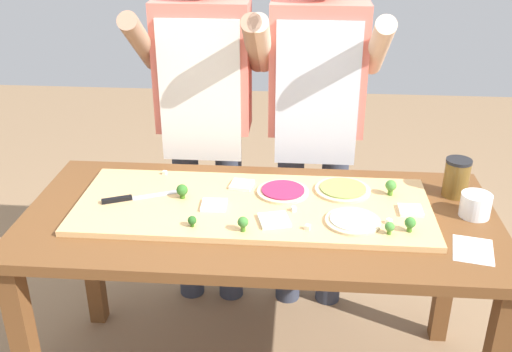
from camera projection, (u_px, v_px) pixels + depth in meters
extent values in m
cube|color=brown|center=(91.00, 251.00, 2.67)|extent=(0.07, 0.07, 0.76)
cube|color=brown|center=(448.00, 267.00, 2.55)|extent=(0.07, 0.07, 0.76)
cube|color=brown|center=(260.00, 218.00, 2.13)|extent=(1.70, 0.79, 0.04)
cube|color=tan|center=(253.00, 206.00, 2.15)|extent=(1.28, 0.50, 0.02)
cube|color=#B7BABF|center=(156.00, 195.00, 2.20)|extent=(0.17, 0.09, 0.00)
cube|color=black|center=(117.00, 199.00, 2.16)|extent=(0.11, 0.06, 0.02)
cylinder|color=beige|center=(343.00, 190.00, 2.23)|extent=(0.21, 0.21, 0.01)
cylinder|color=#899E4C|center=(343.00, 188.00, 2.23)|extent=(0.17, 0.17, 0.01)
cylinder|color=beige|center=(283.00, 192.00, 2.22)|extent=(0.20, 0.20, 0.01)
cylinder|color=#9E234C|center=(283.00, 190.00, 2.22)|extent=(0.16, 0.16, 0.01)
cylinder|color=beige|center=(353.00, 221.00, 2.02)|extent=(0.19, 0.19, 0.01)
cylinder|color=silver|center=(353.00, 219.00, 2.02)|extent=(0.16, 0.16, 0.01)
cube|color=silver|center=(274.00, 220.00, 2.02)|extent=(0.12, 0.12, 0.01)
cube|color=silver|center=(242.00, 185.00, 2.27)|extent=(0.10, 0.10, 0.01)
cube|color=silver|center=(214.00, 205.00, 2.12)|extent=(0.09, 0.09, 0.01)
cube|color=silver|center=(411.00, 210.00, 2.09)|extent=(0.08, 0.08, 0.01)
cylinder|color=#487A23|center=(389.00, 232.00, 1.95)|extent=(0.01, 0.01, 0.02)
sphere|color=#427F33|center=(390.00, 227.00, 1.94)|extent=(0.03, 0.03, 0.03)
cylinder|color=#366618|center=(182.00, 196.00, 2.18)|extent=(0.02, 0.02, 0.02)
sphere|color=#2D6623|center=(182.00, 190.00, 2.17)|extent=(0.04, 0.04, 0.04)
cylinder|color=#3F7220|center=(243.00, 228.00, 1.97)|extent=(0.02, 0.02, 0.02)
sphere|color=#38752D|center=(243.00, 222.00, 1.96)|extent=(0.04, 0.04, 0.04)
cylinder|color=#3F7220|center=(409.00, 229.00, 1.96)|extent=(0.02, 0.02, 0.02)
sphere|color=#38752D|center=(410.00, 223.00, 1.95)|extent=(0.04, 0.04, 0.04)
cylinder|color=#487A23|center=(390.00, 192.00, 2.20)|extent=(0.02, 0.02, 0.02)
sphere|color=#427F33|center=(391.00, 185.00, 2.19)|extent=(0.04, 0.04, 0.04)
cylinder|color=#2C5915|center=(192.00, 225.00, 2.00)|extent=(0.01, 0.01, 0.01)
sphere|color=#23561E|center=(192.00, 220.00, 1.99)|extent=(0.03, 0.03, 0.03)
cube|color=silver|center=(308.00, 227.00, 1.98)|extent=(0.02, 0.02, 0.02)
cube|color=silver|center=(165.00, 173.00, 2.37)|extent=(0.02, 0.02, 0.02)
cube|color=white|center=(389.00, 221.00, 2.01)|extent=(0.02, 0.02, 0.02)
cube|color=silver|center=(294.00, 209.00, 2.09)|extent=(0.02, 0.02, 0.02)
cylinder|color=white|center=(476.00, 205.00, 2.09)|extent=(0.11, 0.11, 0.09)
cylinder|color=white|center=(475.00, 209.00, 2.10)|extent=(0.09, 0.09, 0.05)
cylinder|color=brown|center=(456.00, 179.00, 2.22)|extent=(0.09, 0.09, 0.14)
cylinder|color=black|center=(459.00, 161.00, 2.19)|extent=(0.10, 0.10, 0.01)
cube|color=white|center=(473.00, 250.00, 1.90)|extent=(0.16, 0.18, 0.00)
cylinder|color=#333847|center=(188.00, 215.00, 2.83)|extent=(0.12, 0.12, 0.90)
cylinder|color=#333847|center=(230.00, 216.00, 2.81)|extent=(0.12, 0.12, 0.90)
cube|color=#DB6B5B|center=(203.00, 67.00, 2.51)|extent=(0.40, 0.20, 0.55)
cube|color=silver|center=(200.00, 93.00, 2.44)|extent=(0.34, 0.01, 0.60)
cylinder|color=#997056|center=(141.00, 42.00, 2.38)|extent=(0.08, 0.39, 0.31)
cylinder|color=#997056|center=(255.00, 45.00, 2.35)|extent=(0.08, 0.39, 0.31)
cylinder|color=#333847|center=(290.00, 219.00, 2.79)|extent=(0.12, 0.12, 0.90)
cylinder|color=#333847|center=(332.00, 220.00, 2.78)|extent=(0.12, 0.12, 0.90)
cube|color=#DB6B5B|center=(318.00, 69.00, 2.47)|extent=(0.40, 0.20, 0.55)
cube|color=silver|center=(317.00, 96.00, 2.41)|extent=(0.34, 0.01, 0.60)
cylinder|color=#DBB293|center=(261.00, 45.00, 2.35)|extent=(0.08, 0.39, 0.31)
cylinder|color=#DBB293|center=(378.00, 47.00, 2.31)|extent=(0.08, 0.39, 0.31)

